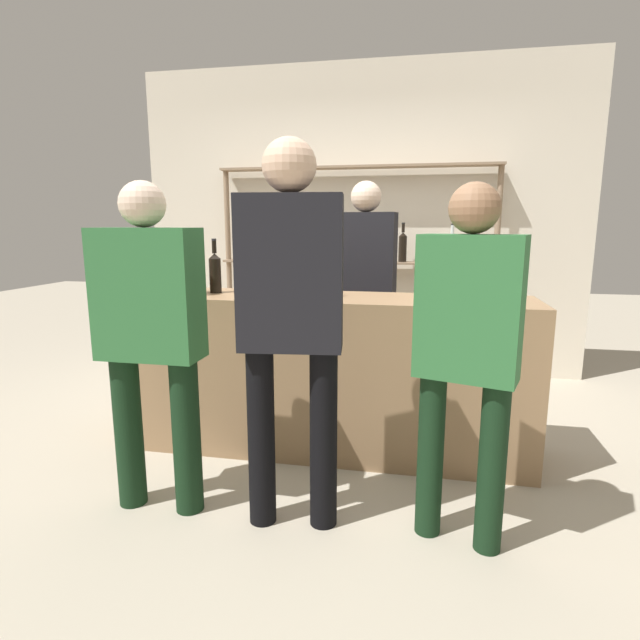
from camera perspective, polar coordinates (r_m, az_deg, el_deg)
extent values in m
plane|color=#B2A893|center=(3.23, 0.00, -14.31)|extent=(16.00, 16.00, 0.00)
cube|color=#997551|center=(3.06, 0.00, -6.17)|extent=(2.49, 0.53, 0.96)
cube|color=beige|center=(4.77, 4.38, 11.11)|extent=(4.09, 0.12, 2.80)
cylinder|color=#897056|center=(4.91, -10.35, 5.62)|extent=(0.05, 0.05, 1.89)
cylinder|color=#897056|center=(4.62, 19.32, 4.87)|extent=(0.05, 0.05, 1.89)
cube|color=#897056|center=(4.62, 4.19, 17.03)|extent=(2.50, 0.18, 0.02)
cube|color=#897056|center=(4.60, 4.05, 6.60)|extent=(2.50, 0.18, 0.02)
cylinder|color=black|center=(4.78, -6.20, 8.08)|extent=(0.08, 0.08, 0.21)
cone|color=black|center=(4.77, -6.23, 9.54)|extent=(0.08, 0.08, 0.04)
cylinder|color=black|center=(4.77, -6.25, 10.32)|extent=(0.03, 0.03, 0.09)
cylinder|color=gold|center=(4.77, -6.26, 10.95)|extent=(0.03, 0.03, 0.01)
cylinder|color=#0F1956|center=(4.67, -1.17, 8.02)|extent=(0.07, 0.07, 0.20)
cone|color=#0F1956|center=(4.66, -1.17, 9.43)|extent=(0.07, 0.07, 0.03)
cylinder|color=#0F1956|center=(4.66, -1.17, 10.06)|extent=(0.03, 0.03, 0.07)
cylinder|color=gold|center=(4.66, -1.18, 10.59)|extent=(0.03, 0.03, 0.01)
cylinder|color=black|center=(4.60, 4.07, 8.02)|extent=(0.07, 0.07, 0.21)
cone|color=black|center=(4.59, 4.09, 9.50)|extent=(0.07, 0.07, 0.03)
cylinder|color=black|center=(4.59, 4.10, 10.13)|extent=(0.03, 0.03, 0.07)
cylinder|color=#232328|center=(4.59, 4.10, 10.64)|extent=(0.03, 0.03, 0.01)
cylinder|color=black|center=(4.56, 9.42, 8.00)|extent=(0.07, 0.07, 0.23)
cone|color=black|center=(4.56, 9.47, 9.63)|extent=(0.07, 0.07, 0.03)
cylinder|color=black|center=(4.56, 9.49, 10.31)|extent=(0.03, 0.03, 0.08)
cylinder|color=black|center=(4.56, 9.51, 10.86)|extent=(0.03, 0.03, 0.01)
cylinder|color=silver|center=(4.57, 14.79, 7.57)|extent=(0.08, 0.08, 0.19)
cone|color=silver|center=(4.57, 14.86, 8.99)|extent=(0.08, 0.08, 0.04)
cylinder|color=silver|center=(4.57, 14.90, 9.83)|extent=(0.03, 0.03, 0.10)
cylinder|color=black|center=(4.57, 14.93, 10.52)|extent=(0.03, 0.03, 0.01)
cylinder|color=silver|center=(3.46, -18.22, 4.95)|extent=(0.07, 0.07, 0.19)
cone|color=silver|center=(3.46, -18.33, 6.77)|extent=(0.07, 0.07, 0.03)
cylinder|color=silver|center=(3.45, -18.39, 7.85)|extent=(0.03, 0.03, 0.10)
cylinder|color=black|center=(3.45, -18.45, 8.76)|extent=(0.03, 0.03, 0.01)
cylinder|color=silver|center=(3.03, -4.18, 5.07)|extent=(0.09, 0.09, 0.23)
cone|color=silver|center=(3.02, -4.21, 7.61)|extent=(0.09, 0.09, 0.04)
cylinder|color=silver|center=(3.02, -4.23, 8.69)|extent=(0.03, 0.03, 0.07)
cylinder|color=maroon|center=(3.02, -4.24, 9.51)|extent=(0.04, 0.04, 0.01)
cylinder|color=black|center=(3.17, -11.88, 4.96)|extent=(0.07, 0.07, 0.21)
cone|color=black|center=(3.16, -11.97, 7.17)|extent=(0.07, 0.07, 0.03)
cylinder|color=black|center=(3.15, -12.01, 8.17)|extent=(0.03, 0.03, 0.08)
cylinder|color=#232328|center=(3.15, -12.04, 8.98)|extent=(0.03, 0.03, 0.01)
cylinder|color=black|center=(3.25, -18.09, 4.79)|extent=(0.07, 0.07, 0.21)
cone|color=black|center=(3.24, -18.22, 6.92)|extent=(0.07, 0.07, 0.03)
cylinder|color=black|center=(3.24, -18.29, 8.08)|extent=(0.03, 0.03, 0.10)
cylinder|color=black|center=(3.23, -18.35, 9.06)|extent=(0.03, 0.03, 0.01)
cylinder|color=#0F1956|center=(2.86, -0.77, 4.55)|extent=(0.07, 0.07, 0.21)
cone|color=#0F1956|center=(2.85, -0.77, 6.94)|extent=(0.07, 0.07, 0.03)
cylinder|color=#0F1956|center=(2.85, -0.78, 8.01)|extent=(0.03, 0.03, 0.07)
cylinder|color=maroon|center=(2.85, -0.78, 8.87)|extent=(0.03, 0.03, 0.01)
cylinder|color=brown|center=(2.92, 14.19, 4.44)|extent=(0.08, 0.08, 0.22)
cone|color=brown|center=(2.91, 14.30, 6.90)|extent=(0.08, 0.08, 0.04)
cylinder|color=brown|center=(2.91, 14.36, 8.14)|extent=(0.03, 0.03, 0.09)
cylinder|color=black|center=(2.90, 14.41, 9.16)|extent=(0.03, 0.03, 0.01)
cylinder|color=silver|center=(3.02, 12.11, 2.69)|extent=(0.06, 0.06, 0.00)
cylinder|color=silver|center=(3.01, 12.15, 3.52)|extent=(0.01, 0.01, 0.08)
cone|color=silver|center=(3.00, 12.21, 5.11)|extent=(0.09, 0.09, 0.08)
cylinder|color=#846647|center=(3.12, -15.66, 4.76)|extent=(0.20, 0.20, 0.22)
cylinder|color=#846647|center=(3.11, -15.77, 6.82)|extent=(0.21, 0.21, 0.01)
cylinder|color=silver|center=(3.04, 0.15, 4.11)|extent=(0.13, 0.13, 0.12)
sphere|color=tan|center=(3.06, -0.28, 3.98)|extent=(0.02, 0.02, 0.02)
sphere|color=tan|center=(3.00, -0.49, 3.39)|extent=(0.02, 0.02, 0.02)
sphere|color=tan|center=(3.08, 0.41, 4.07)|extent=(0.02, 0.02, 0.02)
sphere|color=tan|center=(2.99, 0.88, 3.69)|extent=(0.02, 0.02, 0.02)
sphere|color=tan|center=(3.09, -0.21, 3.63)|extent=(0.02, 0.02, 0.02)
sphere|color=tan|center=(3.04, 0.64, 3.73)|extent=(0.02, 0.02, 0.02)
sphere|color=tan|center=(3.06, 0.22, 3.57)|extent=(0.02, 0.02, 0.02)
sphere|color=tan|center=(3.05, -0.64, 3.57)|extent=(0.02, 0.02, 0.02)
cylinder|color=black|center=(3.85, 2.93, -3.73)|extent=(0.12, 0.12, 0.82)
cylinder|color=black|center=(3.79, 7.09, -4.03)|extent=(0.12, 0.12, 0.82)
cube|color=black|center=(3.70, 5.18, 7.15)|extent=(0.46, 0.24, 0.65)
sphere|color=beige|center=(3.70, 5.30, 13.87)|extent=(0.22, 0.22, 0.22)
cylinder|color=black|center=(2.29, 19.05, -15.73)|extent=(0.11, 0.11, 0.75)
cylinder|color=black|center=(2.34, 12.50, -14.80)|extent=(0.11, 0.11, 0.75)
cube|color=#2D6B38|center=(2.11, 16.66, 1.30)|extent=(0.44, 0.29, 0.59)
sphere|color=#936B4C|center=(2.08, 17.26, 12.12)|extent=(0.20, 0.20, 0.20)
cylinder|color=black|center=(2.53, -15.01, -12.71)|extent=(0.13, 0.13, 0.76)
cylinder|color=black|center=(2.67, -21.02, -11.77)|extent=(0.13, 0.13, 0.76)
cube|color=#2D6B38|center=(2.42, -19.04, 2.80)|extent=(0.48, 0.21, 0.60)
sphere|color=beige|center=(2.40, -19.65, 12.38)|extent=(0.21, 0.21, 0.21)
cylinder|color=black|center=(2.32, 0.40, -13.44)|extent=(0.12, 0.12, 0.84)
cylinder|color=black|center=(2.36, -6.72, -13.14)|extent=(0.12, 0.12, 0.84)
cube|color=black|center=(2.14, -3.40, 5.33)|extent=(0.47, 0.25, 0.66)
sphere|color=#DBB293|center=(2.15, -3.54, 17.24)|extent=(0.23, 0.23, 0.23)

